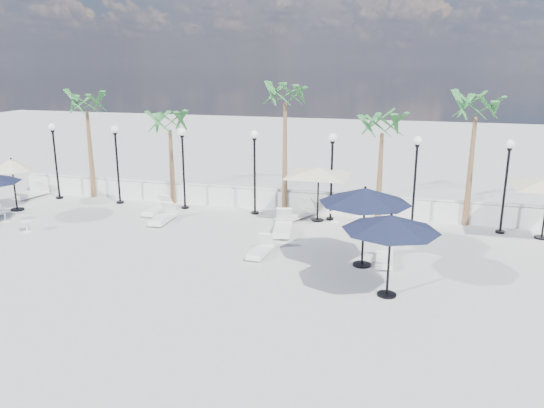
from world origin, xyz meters
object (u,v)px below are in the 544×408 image
(lounger_4, at_px, (163,217))
(parasol_cream_small, at_px, (12,165))
(parasol_navy_right, at_px, (391,223))
(lounger_7, at_px, (385,257))
(lounger_6, at_px, (261,250))
(lounger_0, at_px, (31,193))
(lounger_2, at_px, (158,209))
(lounger_5, at_px, (283,227))
(parasol_navy_mid, at_px, (365,196))
(parasol_cream_sq_a, at_px, (319,168))
(lounger_3, at_px, (297,213))

(lounger_4, distance_m, parasol_cream_small, 7.78)
(parasol_navy_right, bearing_deg, lounger_7, 95.69)
(lounger_7, distance_m, parasol_navy_right, 3.36)
(lounger_4, height_order, lounger_7, lounger_4)
(lounger_6, xyz_separation_m, parasol_navy_right, (4.63, -2.25, 2.05))
(lounger_0, height_order, lounger_6, lounger_0)
(lounger_0, height_order, lounger_2, lounger_0)
(lounger_5, xyz_separation_m, lounger_6, (-0.12, -2.69, -0.06))
(parasol_navy_mid, relative_size, parasol_navy_right, 1.09)
(lounger_5, height_order, parasol_cream_small, parasol_cream_small)
(lounger_5, bearing_deg, parasol_cream_small, 169.61)
(lounger_0, xyz_separation_m, parasol_cream_sq_a, (14.98, -0.02, 2.13))
(lounger_2, height_order, parasol_navy_right, parasol_navy_right)
(lounger_7, height_order, parasol_navy_mid, parasol_navy_mid)
(lounger_5, bearing_deg, lounger_2, 158.13)
(lounger_2, height_order, lounger_7, lounger_2)
(parasol_navy_right, height_order, parasol_cream_sq_a, parasol_navy_right)
(lounger_3, height_order, parasol_cream_small, parasol_cream_small)
(lounger_0, height_order, lounger_7, lounger_0)
(parasol_navy_mid, height_order, parasol_cream_small, parasol_navy_mid)
(lounger_5, height_order, parasol_navy_mid, parasol_navy_mid)
(lounger_7, bearing_deg, parasol_cream_sq_a, 123.16)
(parasol_cream_sq_a, bearing_deg, lounger_3, 178.72)
(lounger_5, bearing_deg, lounger_3, 77.48)
(parasol_navy_mid, relative_size, parasol_cream_small, 1.25)
(lounger_0, relative_size, parasol_navy_right, 0.70)
(parasol_cream_small, bearing_deg, lounger_6, -11.80)
(lounger_0, relative_size, lounger_2, 1.07)
(lounger_5, bearing_deg, parasol_navy_mid, -48.09)
(lounger_4, relative_size, lounger_5, 0.85)
(parasol_navy_right, relative_size, parasol_cream_small, 1.14)
(lounger_0, height_order, lounger_3, lounger_3)
(lounger_2, distance_m, parasol_navy_mid, 10.79)
(lounger_5, relative_size, lounger_7, 1.24)
(lounger_7, bearing_deg, lounger_2, 158.57)
(lounger_7, bearing_deg, parasol_cream_small, 169.70)
(lounger_4, xyz_separation_m, parasol_navy_mid, (8.91, -2.76, 2.23))
(lounger_7, distance_m, parasol_cream_sq_a, 5.88)
(lounger_5, relative_size, parasol_cream_sq_a, 0.42)
(lounger_3, xyz_separation_m, lounger_4, (-5.48, -2.12, -0.04))
(lounger_4, xyz_separation_m, lounger_7, (9.64, -2.33, -0.01))
(parasol_cream_sq_a, bearing_deg, lounger_7, -54.05)
(lounger_6, distance_m, lounger_7, 4.38)
(lounger_6, bearing_deg, parasol_cream_small, 171.23)
(lounger_0, height_order, lounger_4, lounger_0)
(lounger_2, height_order, parasol_cream_small, parasol_cream_small)
(lounger_3, bearing_deg, parasol_navy_right, -33.56)
(lounger_3, relative_size, lounger_5, 1.00)
(parasol_navy_mid, xyz_separation_m, parasol_cream_sq_a, (-2.49, 4.86, -0.08))
(lounger_5, distance_m, lounger_7, 4.82)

